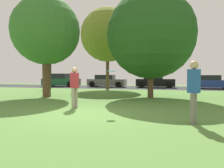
# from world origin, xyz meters

# --- Properties ---
(ground_plane) EXTENTS (44.00, 44.00, 0.00)m
(ground_plane) POSITION_xyz_m (0.00, 0.00, 0.00)
(ground_plane) COLOR #547F38
(road_strip) EXTENTS (44.00, 6.40, 0.01)m
(road_strip) POSITION_xyz_m (0.00, 16.00, 0.00)
(road_strip) COLOR #28282B
(road_strip) RESTS_ON ground_plane
(oak_tree_center) EXTENTS (5.05, 5.05, 7.66)m
(oak_tree_center) POSITION_xyz_m (-2.46, 12.24, 5.13)
(oak_tree_center) COLOR brown
(oak_tree_center) RESTS_ON ground_plane
(maple_tree_far) EXTENTS (4.25, 4.25, 6.28)m
(maple_tree_far) POSITION_xyz_m (-4.47, 4.86, 4.13)
(maple_tree_far) COLOR brown
(maple_tree_far) RESTS_ON ground_plane
(birch_tree_lone) EXTENTS (5.31, 5.31, 6.47)m
(birch_tree_lone) POSITION_xyz_m (1.96, 5.91, 3.81)
(birch_tree_lone) COLOR brown
(birch_tree_lone) RESTS_ON ground_plane
(person_thrower) EXTENTS (0.38, 0.33, 1.72)m
(person_thrower) POSITION_xyz_m (-0.91, 1.12, 0.96)
(person_thrower) COLOR gray
(person_thrower) RESTS_ON ground_plane
(person_catcher) EXTENTS (0.38, 0.33, 1.81)m
(person_catcher) POSITION_xyz_m (3.59, -0.78, 1.01)
(person_catcher) COLOR slate
(person_catcher) RESTS_ON ground_plane
(frisbee_disc) EXTENTS (0.27, 0.27, 0.04)m
(frisbee_disc) POSITION_xyz_m (0.88, 0.37, 1.54)
(frisbee_disc) COLOR #2DB2E0
(parked_car_green) EXTENTS (4.26, 1.93, 1.53)m
(parked_car_green) POSITION_xyz_m (-9.13, 15.74, 0.69)
(parked_car_green) COLOR #195633
(parked_car_green) RESTS_ON ground_plane
(parked_car_grey) EXTENTS (4.30, 1.95, 1.37)m
(parked_car_grey) POSITION_xyz_m (-3.67, 16.36, 0.64)
(parked_car_grey) COLOR slate
(parked_car_grey) RESTS_ON ground_plane
(parked_car_black) EXTENTS (4.06, 2.07, 1.51)m
(parked_car_black) POSITION_xyz_m (1.78, 16.29, 0.69)
(parked_car_black) COLOR black
(parked_car_black) RESTS_ON ground_plane
(parked_car_blue) EXTENTS (4.12, 2.04, 1.36)m
(parked_car_blue) POSITION_xyz_m (7.24, 15.84, 0.63)
(parked_car_blue) COLOR #233893
(parked_car_blue) RESTS_ON ground_plane
(street_lamp_post) EXTENTS (0.14, 0.14, 4.50)m
(street_lamp_post) POSITION_xyz_m (-8.39, 12.20, 2.25)
(street_lamp_post) COLOR #2D2D33
(street_lamp_post) RESTS_ON ground_plane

